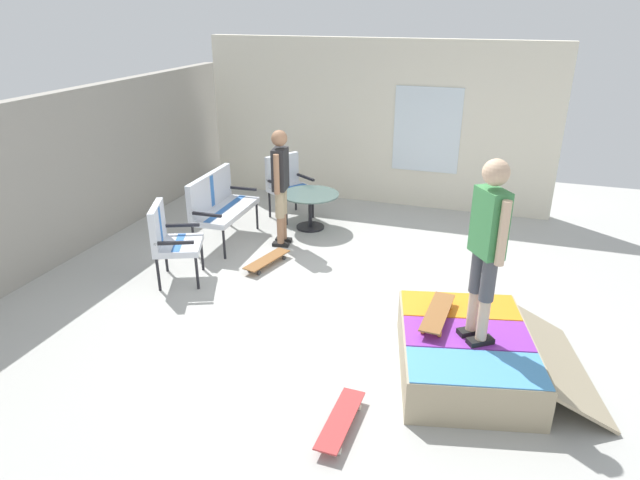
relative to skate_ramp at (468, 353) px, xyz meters
name	(u,v)px	position (x,y,z in m)	size (l,w,h in m)	color
ground_plane	(339,305)	(0.93, 1.56, -0.27)	(12.00, 12.00, 0.10)	#B2B2AD
back_wall_cinderblock	(51,181)	(0.93, 5.56, 0.90)	(9.00, 0.20, 2.23)	#9E998E
house_facade	(376,123)	(4.72, 2.05, 1.17)	(0.23, 6.00, 2.78)	silver
skate_ramp	(468,353)	(0.00, 0.00, 0.00)	(1.95, 2.08, 0.44)	tan
patio_bench	(218,201)	(2.17, 3.78, 0.40)	(1.27, 0.59, 1.02)	black
patio_chair_near_house	(287,180)	(3.48, 3.22, 0.40)	(0.82, 0.80, 1.02)	black
patio_chair_by_wall	(169,236)	(0.80, 3.74, 0.40)	(0.79, 0.75, 1.02)	black
patio_table	(310,204)	(3.07, 2.67, 0.19)	(0.90, 0.90, 0.57)	black
person_watching	(280,180)	(2.34, 2.86, 0.77)	(0.48, 0.28, 1.69)	black
person_skater	(488,240)	(-0.08, -0.05, 1.21)	(0.41, 0.36, 1.70)	black
skateboard_by_bench	(267,260)	(1.57, 2.77, -0.13)	(0.82, 0.39, 0.10)	brown
skateboard_spare	(341,420)	(-1.13, 0.93, -0.13)	(0.81, 0.22, 0.10)	#B23838
skateboard_on_ramp	(438,313)	(0.13, 0.33, 0.30)	(0.81, 0.25, 0.10)	brown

